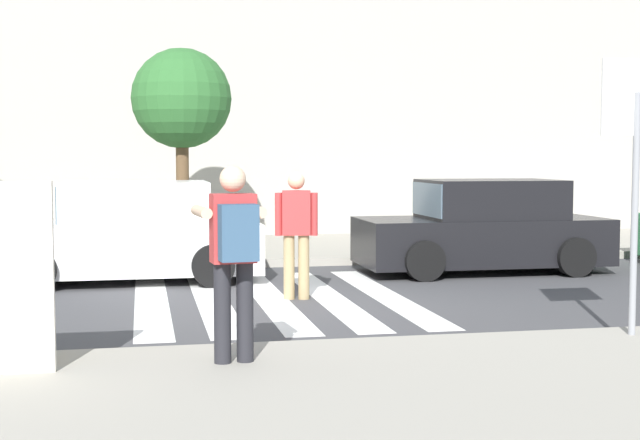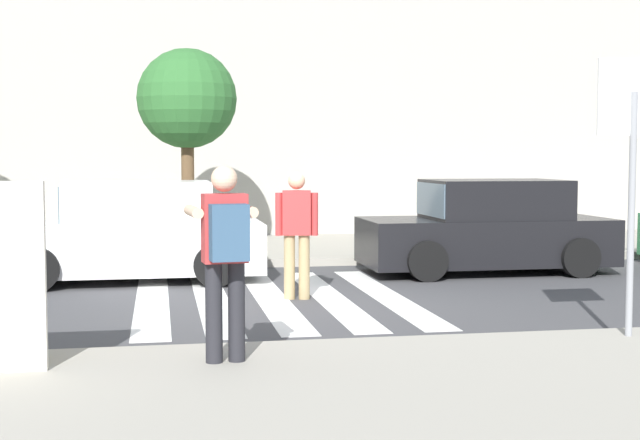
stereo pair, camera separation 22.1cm
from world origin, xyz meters
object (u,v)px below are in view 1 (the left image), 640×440
Objects in this scene: stop_sign at (636,134)px; parked_car_white at (129,235)px; pedestrian_crossing at (296,228)px; parked_car_black at (484,229)px; street_tree_center at (182,100)px; photographer_with_backpack at (234,246)px.

stop_sign reaches higher than parked_car_white.
pedestrian_crossing is at bearing -43.96° from parked_car_white.
parked_car_black is 1.08× the size of street_tree_center.
parked_car_white is at bearing 98.83° from photographer_with_backpack.
pedestrian_crossing is at bearing -75.45° from street_tree_center.
photographer_with_backpack is at bearing -89.86° from street_tree_center.
street_tree_center is (-4.09, 8.69, 0.82)m from stop_sign.
parked_car_black is (3.56, 2.17, -0.25)m from pedestrian_crossing.
parked_car_white is at bearing 136.04° from pedestrian_crossing.
pedestrian_crossing is 3.14m from parked_car_white.
photographer_with_backpack is at bearing -81.17° from parked_car_white.
pedestrian_crossing is 0.42× the size of parked_car_black.
photographer_with_backpack is 1.00× the size of pedestrian_crossing.
street_tree_center is (-4.85, 2.81, 2.25)m from parked_car_black.
stop_sign is 0.68× the size of parked_car_white.
parked_car_white is (-0.98, 6.33, -0.44)m from photographer_with_backpack.
photographer_with_backpack is at bearing -107.00° from pedestrian_crossing.
stop_sign is at bearing -97.38° from parked_car_black.
photographer_with_backpack is 6.42m from parked_car_white.
photographer_with_backpack is at bearing -173.74° from stop_sign.
parked_car_black is 6.04m from street_tree_center.
photographer_with_backpack reaches higher than pedestrian_crossing.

